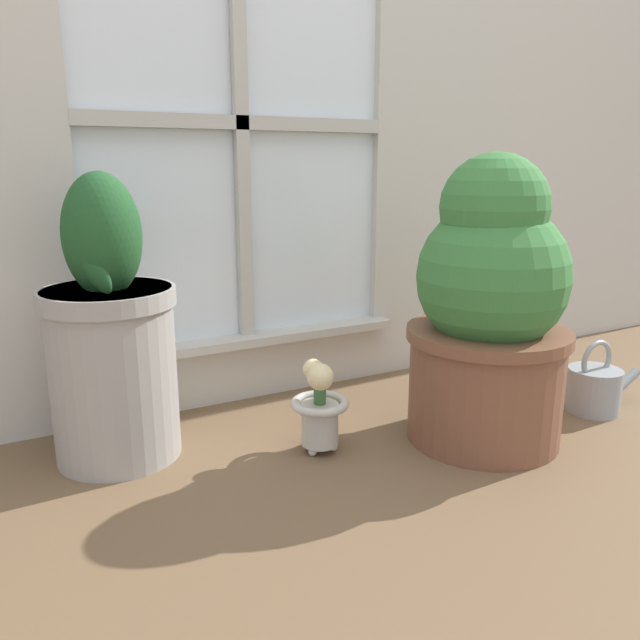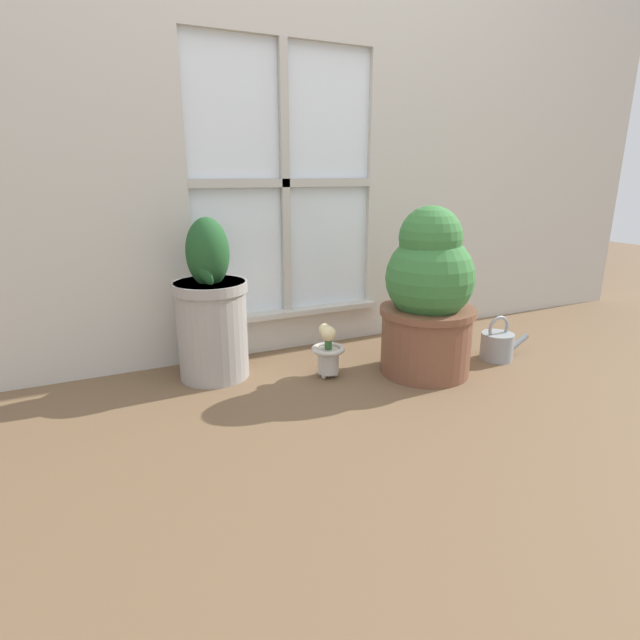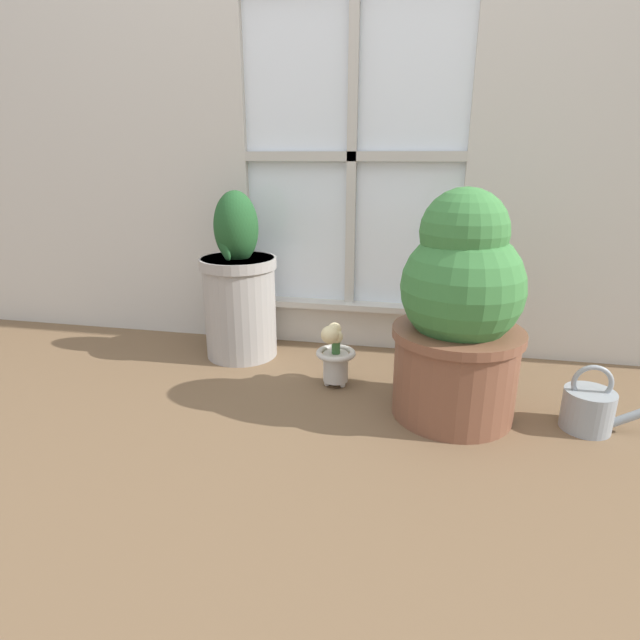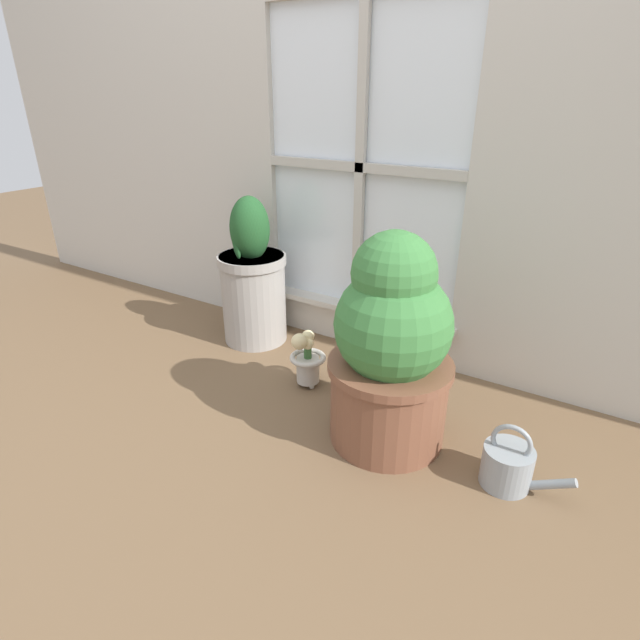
% 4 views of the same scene
% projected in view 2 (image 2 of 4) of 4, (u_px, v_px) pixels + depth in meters
% --- Properties ---
extents(ground_plane, '(10.00, 10.00, 0.00)m').
position_uv_depth(ground_plane, '(357.00, 404.00, 1.80)').
color(ground_plane, brown).
extents(wall_with_window, '(4.40, 0.10, 2.50)m').
position_uv_depth(wall_with_window, '(281.00, 53.00, 2.04)').
color(wall_with_window, beige).
rests_on(wall_with_window, ground_plane).
extents(potted_plant_left, '(0.29, 0.29, 0.64)m').
position_uv_depth(potted_plant_left, '(211.00, 312.00, 1.98)').
color(potted_plant_left, '#9E9993').
rests_on(potted_plant_left, ground_plane).
extents(potted_plant_right, '(0.39, 0.39, 0.68)m').
position_uv_depth(potted_plant_right, '(428.00, 297.00, 2.00)').
color(potted_plant_right, brown).
rests_on(potted_plant_right, ground_plane).
extents(flower_vase, '(0.14, 0.14, 0.23)m').
position_uv_depth(flower_vase, '(328.00, 350.00, 2.01)').
color(flower_vase, '#BCB7AD').
rests_on(flower_vase, ground_plane).
extents(watering_can, '(0.25, 0.14, 0.20)m').
position_uv_depth(watering_can, '(497.00, 345.00, 2.22)').
color(watering_can, gray).
rests_on(watering_can, ground_plane).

